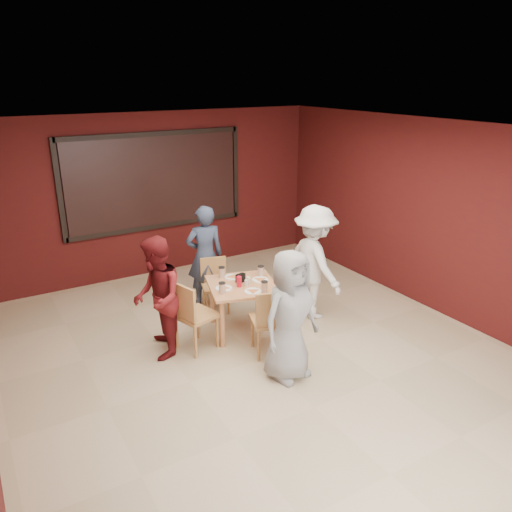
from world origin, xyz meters
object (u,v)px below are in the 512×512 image
dining_table (242,290)px  diner_right (315,262)px  chair_front (271,318)px  diner_front (290,316)px  chair_back (215,281)px  chair_right (283,287)px  diner_left (157,298)px  chair_left (191,313)px  diner_back (205,256)px

dining_table → diner_right: size_ratio=0.66×
chair_front → diner_front: size_ratio=0.59×
chair_back → chair_right: chair_right is taller
chair_right → diner_left: 1.93m
chair_right → dining_table: bearing=-173.8°
chair_back → diner_right: diner_right is taller
chair_left → diner_left: size_ratio=0.61×
chair_front → diner_front: (-0.06, -0.49, 0.27)m
chair_front → diner_right: size_ratio=0.55×
dining_table → chair_front: bearing=-91.0°
dining_table → chair_back: (-0.02, 0.81, -0.17)m
chair_front → diner_front: bearing=-97.1°
dining_table → diner_back: diner_back is taller
chair_right → diner_left: (-1.90, -0.06, 0.30)m
chair_back → diner_right: bearing=-39.0°
diner_front → diner_right: bearing=31.9°
chair_left → diner_back: size_ratio=0.61×
diner_left → dining_table: bearing=107.7°
chair_right → diner_right: (0.42, -0.19, 0.36)m
chair_front → diner_back: size_ratio=0.59×
dining_table → diner_left: diner_left is taller
chair_back → diner_back: bearing=95.6°
chair_right → diner_front: diner_front is taller
chair_right → diner_front: (-0.78, -1.31, 0.31)m
dining_table → chair_back: bearing=91.3°
chair_right → chair_front: bearing=-131.3°
chair_back → diner_back: diner_back is taller
diner_back → diner_left: diner_back is taller
diner_front → diner_back: 2.31m
dining_table → diner_front: (-0.07, -1.23, 0.16)m
chair_left → chair_right: size_ratio=1.14×
chair_front → diner_front: diner_front is taller
chair_back → diner_left: (-1.18, -0.80, 0.32)m
chair_left → dining_table: bearing=8.1°
diner_back → diner_right: diner_right is taller
chair_back → chair_left: chair_left is taller
diner_left → chair_back: bearing=142.6°
chair_back → diner_left: diner_left is taller
diner_right → chair_back: bearing=52.8°
diner_front → diner_back: size_ratio=1.00×
dining_table → diner_front: size_ratio=0.70×
chair_front → diner_left: diner_left is taller
dining_table → diner_right: bearing=-5.7°
diner_front → diner_left: 1.67m
dining_table → chair_left: 0.82m
diner_back → dining_table: bearing=103.7°
diner_front → chair_front: bearing=71.8°
dining_table → diner_left: (-1.19, 0.01, 0.15)m
chair_front → chair_back: 1.56m
chair_left → chair_right: bearing=7.2°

